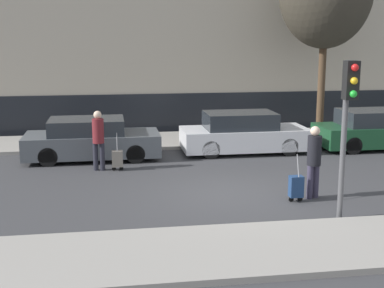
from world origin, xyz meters
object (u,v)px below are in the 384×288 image
object	(u,v)px
parked_car_1	(243,134)
traffic_light	(348,108)
parked_car_0	(91,140)
parked_bicycle	(87,133)
pedestrian_left	(98,137)
pedestrian_right	(314,157)
trolley_right	(296,187)
trolley_left	(117,159)
parked_car_2	(378,130)

from	to	relation	value
parked_car_1	traffic_light	bearing A→B (deg)	-86.93
parked_car_0	parked_bicycle	distance (m)	2.21
pedestrian_left	pedestrian_right	distance (m)	6.39
pedestrian_left	trolley_right	distance (m)	6.15
parked_car_1	trolley_left	world-z (taller)	parked_car_1
trolley_right	parked_car_2	bearing A→B (deg)	47.79
pedestrian_right	pedestrian_left	bearing A→B (deg)	122.27
parked_car_1	pedestrian_left	world-z (taller)	pedestrian_left
parked_car_2	parked_car_0	bearing A→B (deg)	-179.15
trolley_left	trolley_right	xyz separation A→B (m)	(4.20, -3.77, 0.02)
trolley_left	trolley_right	distance (m)	5.64
parked_car_2	pedestrian_left	size ratio (longest dim) A/B	2.48
trolley_right	parked_bicycle	world-z (taller)	trolley_right
pedestrian_left	parked_bicycle	size ratio (longest dim) A/B	1.01
traffic_light	trolley_left	bearing A→B (deg)	132.07
pedestrian_right	parked_bicycle	bearing A→B (deg)	104.86
parked_car_0	traffic_light	xyz separation A→B (m)	(5.51, -6.89, 1.84)
parked_car_0	traffic_light	size ratio (longest dim) A/B	1.25
trolley_left	parked_bicycle	size ratio (longest dim) A/B	0.64
parked_car_0	trolley_left	size ratio (longest dim) A/B	3.79
traffic_light	parked_bicycle	xyz separation A→B (m)	(-5.73, 9.08, -1.98)
traffic_light	parked_car_2	bearing A→B (deg)	57.13
parked_car_2	trolley_right	distance (m)	7.55
parked_car_2	traffic_light	distance (m)	8.58
traffic_light	parked_bicycle	bearing A→B (deg)	122.25
parked_car_0	trolley_right	size ratio (longest dim) A/B	3.67
trolley_left	pedestrian_right	size ratio (longest dim) A/B	0.63
pedestrian_left	parked_car_2	bearing A→B (deg)	-158.76
parked_car_0	trolley_right	world-z (taller)	parked_car_0
parked_car_1	pedestrian_right	size ratio (longest dim) A/B	2.38
trolley_right	parked_car_0	bearing A→B (deg)	132.56
parked_car_1	parked_car_2	distance (m)	4.93
parked_car_0	parked_car_2	xyz separation A→B (m)	(10.06, 0.15, 0.02)
trolley_left	trolley_right	world-z (taller)	trolley_right
parked_bicycle	parked_car_0	bearing A→B (deg)	-84.24
parked_car_2	pedestrian_right	xyz separation A→B (m)	(-4.56, -5.37, 0.38)
trolley_left	parked_bicycle	xyz separation A→B (m)	(-1.02, 3.86, 0.13)
parked_car_0	pedestrian_right	size ratio (longest dim) A/B	2.39
traffic_light	parked_bicycle	distance (m)	10.92
parked_car_2	parked_bicycle	world-z (taller)	parked_car_2
trolley_right	parked_bicycle	distance (m)	9.24
parked_car_1	parked_car_2	size ratio (longest dim) A/B	0.97
parked_car_0	pedestrian_right	world-z (taller)	pedestrian_right
pedestrian_right	traffic_light	world-z (taller)	traffic_light
trolley_right	parked_bicycle	size ratio (longest dim) A/B	0.66
parked_car_0	parked_car_2	world-z (taller)	parked_car_2
pedestrian_right	trolley_right	xyz separation A→B (m)	(-0.51, -0.21, -0.66)
pedestrian_left	trolley_right	bearing A→B (deg)	152.04
parked_car_0	parked_car_1	size ratio (longest dim) A/B	1.00
parked_car_1	trolley_right	size ratio (longest dim) A/B	3.66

